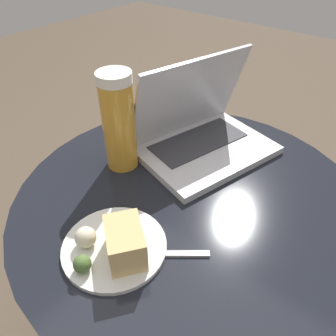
# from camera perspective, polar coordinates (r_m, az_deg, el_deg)

# --- Properties ---
(ground_plane) EXTENTS (6.00, 6.00, 0.00)m
(ground_plane) POSITION_cam_1_polar(r_m,az_deg,el_deg) (1.11, 2.70, -23.68)
(ground_plane) COLOR brown
(table) EXTENTS (0.75, 0.75, 0.49)m
(table) POSITION_cam_1_polar(r_m,az_deg,el_deg) (0.80, 3.47, -11.56)
(table) COLOR black
(table) RESTS_ON ground_plane
(laptop) EXTENTS (0.36, 0.30, 0.23)m
(laptop) POSITION_cam_1_polar(r_m,az_deg,el_deg) (0.82, 5.73, 6.15)
(laptop) COLOR silver
(laptop) RESTS_ON table
(beer_glass) EXTENTS (0.07, 0.07, 0.23)m
(beer_glass) POSITION_cam_1_polar(r_m,az_deg,el_deg) (0.73, -8.59, 7.91)
(beer_glass) COLOR gold
(beer_glass) RESTS_ON table
(snack_plate) EXTENTS (0.19, 0.19, 0.07)m
(snack_plate) POSITION_cam_1_polar(r_m,az_deg,el_deg) (0.60, -9.04, -12.93)
(snack_plate) COLOR silver
(snack_plate) RESTS_ON table
(fork) EXTENTS (0.13, 0.15, 0.01)m
(fork) POSITION_cam_1_polar(r_m,az_deg,el_deg) (0.60, -3.07, -14.70)
(fork) COLOR #B2B2B7
(fork) RESTS_ON table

